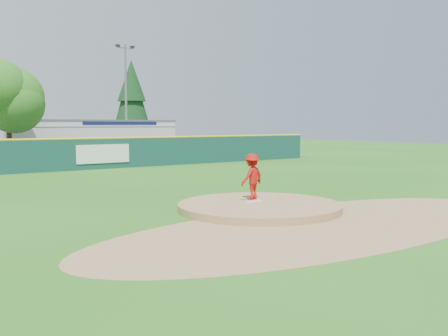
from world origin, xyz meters
TOP-DOWN VIEW (x-y plane):
  - ground at (0.00, 0.00)m, footprint 120.00×120.00m
  - pitchers_mound at (0.00, 0.00)m, footprint 5.50×5.50m
  - pitching_rubber at (0.00, 0.30)m, footprint 0.60×0.15m
  - infield_dirt_arc at (0.00, -3.00)m, footprint 15.40×15.40m
  - parking_lot at (0.00, 27.00)m, footprint 44.00×16.00m
  - pitcher at (0.35, 0.82)m, footprint 1.15×0.82m
  - pool_building_grp at (6.00, 31.99)m, footprint 15.20×8.20m
  - fence_banners at (-3.80, 17.92)m, footprint 15.32×0.04m
  - outfield_fence at (0.00, 18.00)m, footprint 40.00×0.14m
  - deciduous_tree at (-2.00, 25.00)m, footprint 5.60×5.60m
  - conifer_tree at (13.00, 36.00)m, footprint 4.40×4.40m
  - light_pole_right at (9.00, 29.00)m, footprint 1.75×0.25m

SIDE VIEW (x-z plane):
  - ground at x=0.00m, z-range 0.00..0.00m
  - pitchers_mound at x=0.00m, z-range -0.25..0.25m
  - infield_dirt_arc at x=0.00m, z-range 0.00..0.01m
  - parking_lot at x=0.00m, z-range 0.00..0.02m
  - pitching_rubber at x=0.00m, z-range 0.25..0.29m
  - fence_banners at x=-3.80m, z-range 0.40..1.60m
  - pitcher at x=0.35m, z-range 0.25..1.87m
  - outfield_fence at x=0.00m, z-range 0.05..2.12m
  - pool_building_grp at x=6.00m, z-range 0.01..3.32m
  - deciduous_tree at x=-2.00m, z-range 0.87..8.23m
  - conifer_tree at x=13.00m, z-range 0.79..10.29m
  - light_pole_right at x=9.00m, z-range 0.54..10.54m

